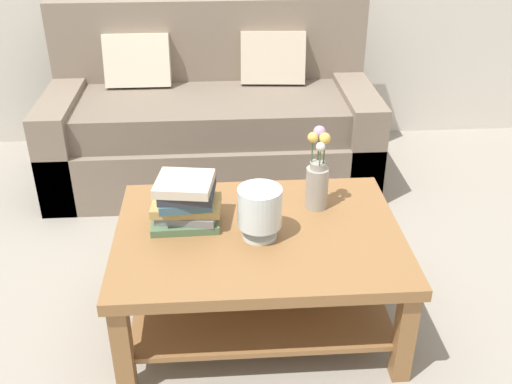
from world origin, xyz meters
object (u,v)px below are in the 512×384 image
Objects in this scene: glass_hurricane_vase at (260,209)px; flower_pitcher at (317,178)px; coffee_table at (259,256)px; couch at (212,121)px; book_stack_main at (186,202)px.

flower_pitcher is (0.26, 0.22, 0.01)m from glass_hurricane_vase.
coffee_table is 5.40× the size of glass_hurricane_vase.
couch is 1.52m from glass_hurricane_vase.
couch is 6.67× the size of book_stack_main.
flower_pitcher is (0.56, 0.11, 0.03)m from book_stack_main.
book_stack_main is 0.79× the size of flower_pitcher.
book_stack_main is 1.36× the size of glass_hurricane_vase.
coffee_table is at bearing -82.44° from couch.
coffee_table is at bearing -13.54° from book_stack_main.
coffee_table is 0.26m from glass_hurricane_vase.
book_stack_main is 0.32m from glass_hurricane_vase.
glass_hurricane_vase is (0.19, -1.49, 0.23)m from couch.
flower_pitcher reaches higher than book_stack_main.
couch is 9.05× the size of glass_hurricane_vase.
book_stack_main reaches higher than coffee_table.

